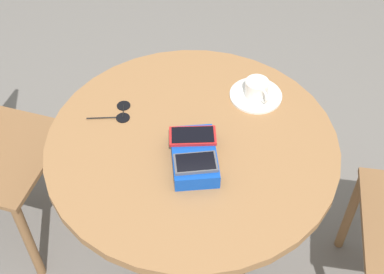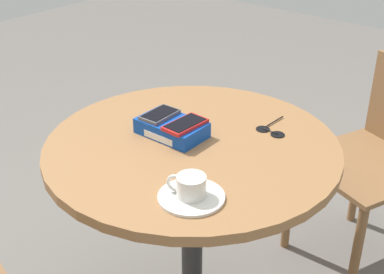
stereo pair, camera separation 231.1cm
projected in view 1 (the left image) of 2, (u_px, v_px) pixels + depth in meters
ground_plane at (192, 267)px, 2.15m from camera, size 8.00×8.00×0.00m
round_table at (192, 172)px, 1.71m from camera, size 0.88×0.88×0.76m
phone_box at (194, 157)px, 1.53m from camera, size 0.21×0.13×0.05m
phone_gray at (195, 163)px, 1.47m from camera, size 0.08×0.12×0.01m
phone_red at (191, 136)px, 1.54m from camera, size 0.08×0.14×0.01m
saucer at (256, 95)px, 1.73m from camera, size 0.17×0.17×0.01m
coffee_cup at (257, 88)px, 1.70m from camera, size 0.10×0.07×0.06m
sunglasses at (121, 112)px, 1.68m from camera, size 0.10×0.14×0.01m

